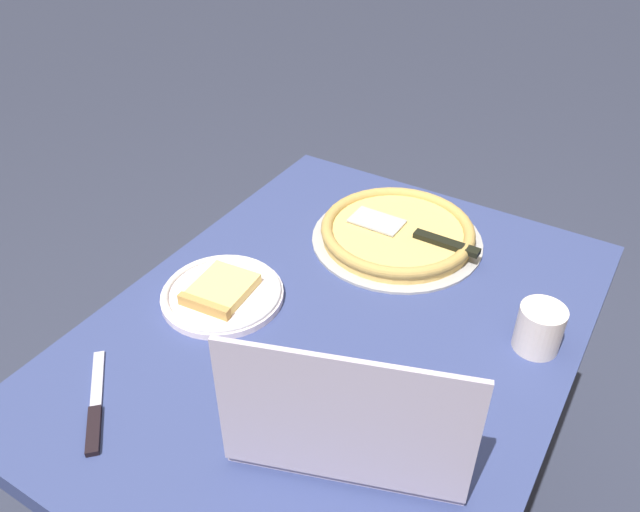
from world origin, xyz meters
The scene contains 6 objects.
dining_table centered at (0.00, 0.00, 0.68)m, with size 1.07×0.82×0.77m.
laptop centered at (0.22, 0.15, 0.83)m, with size 0.33×0.40×0.26m.
pizza_plate centered at (0.05, -0.23, 0.78)m, with size 0.24×0.24×0.04m.
pizza_tray centered at (-0.30, -0.02, 0.79)m, with size 0.37×0.37×0.04m.
table_knife centered at (0.38, -0.23, 0.77)m, with size 0.17×0.17×0.01m.
drink_cup centered at (-0.13, 0.33, 0.82)m, with size 0.08×0.08×0.09m.
Camera 1 is at (0.76, 0.43, 1.58)m, focal length 35.51 mm.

